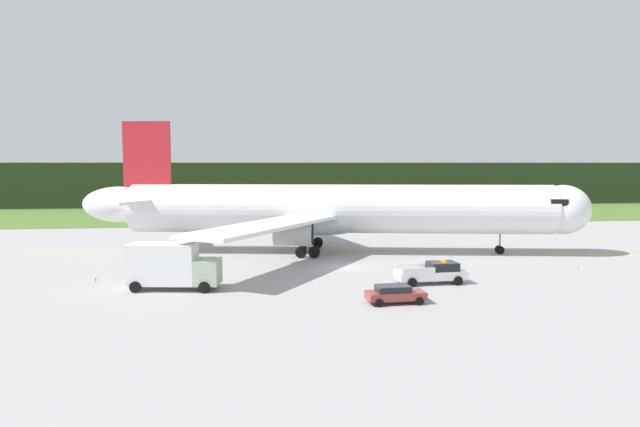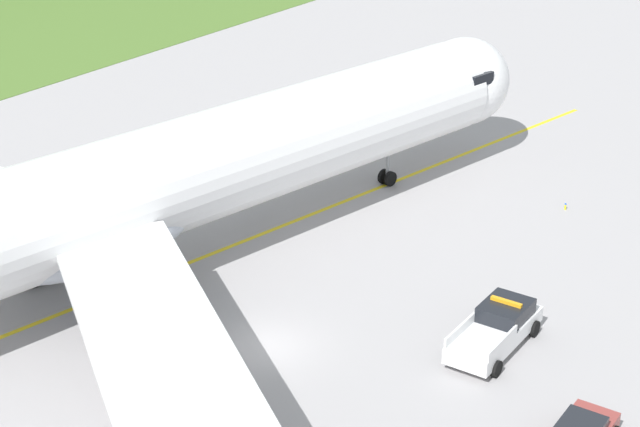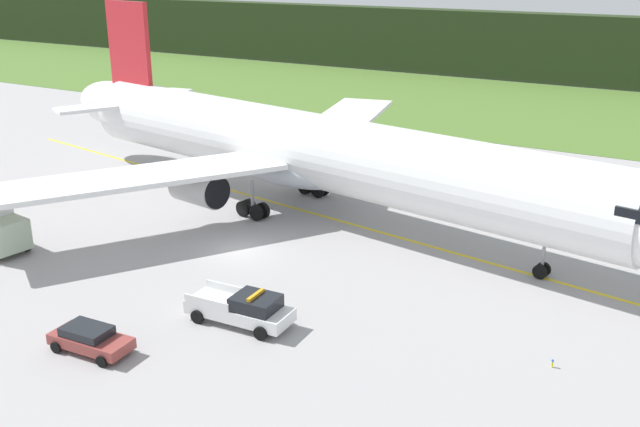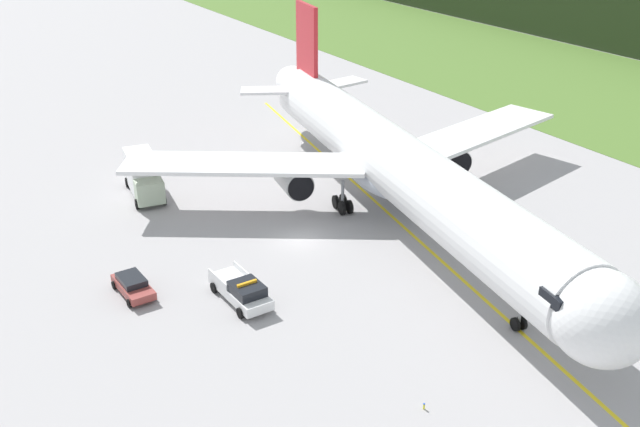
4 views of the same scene
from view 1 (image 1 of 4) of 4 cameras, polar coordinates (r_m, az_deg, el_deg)
name	(u,v)px [view 1 (image 1 of 4)]	position (r m, az deg, el deg)	size (l,w,h in m)	color
ground	(345,267)	(54.19, 2.54, -5.49)	(320.00, 320.00, 0.00)	#9E9B9C
grass_verge	(296,214)	(109.64, -2.43, -0.08)	(320.00, 39.06, 0.04)	#4C6F2C
distant_tree_line	(288,184)	(131.30, -3.24, 2.99)	(288.00, 4.46, 10.16)	#25331A
taxiway_centerline_main	(340,253)	(62.84, 2.01, -4.01)	(74.62, 0.30, 0.01)	yellow
airliner	(335,210)	(62.26, 1.59, 0.38)	(56.60, 42.90, 14.69)	white
ops_pickup_truck	(433,273)	(47.74, 11.50, -5.93)	(5.87, 2.57, 1.94)	white
catering_truck	(171,265)	(45.91, -14.95, -5.15)	(7.37, 3.57, 3.85)	#A6B79B
staff_car	(395,293)	(40.71, 7.65, -8.10)	(4.28, 2.17, 1.30)	brown
taxiway_edge_light_east	(578,268)	(57.73, 24.82, -5.08)	(0.12, 0.12, 0.41)	yellow
taxiway_edge_light_west	(96,280)	(50.76, -21.93, -6.34)	(0.12, 0.12, 0.40)	yellow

